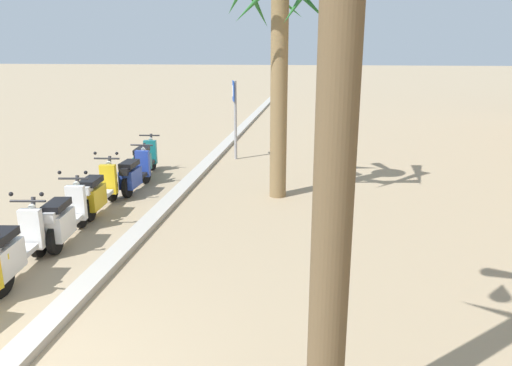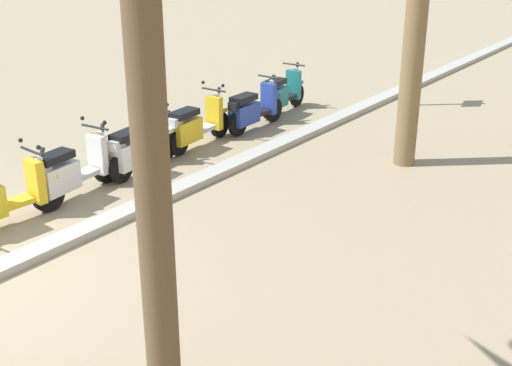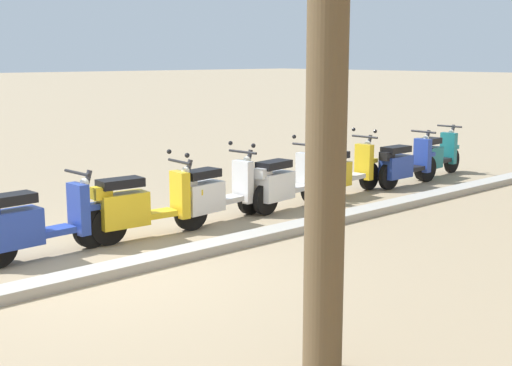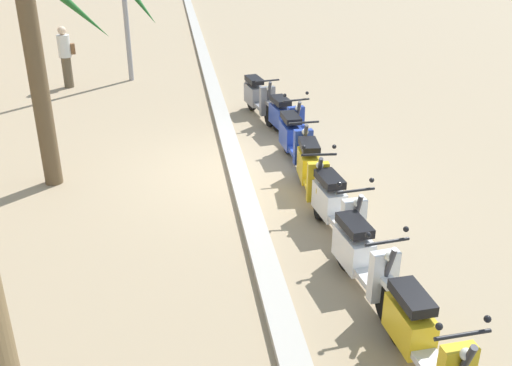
% 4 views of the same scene
% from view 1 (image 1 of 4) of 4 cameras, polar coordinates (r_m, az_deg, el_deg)
% --- Properties ---
extents(scooter_teal_gap_after_mid, '(1.77, 0.56, 1.04)m').
position_cam_1_polar(scooter_teal_gap_after_mid, '(13.14, -13.05, 2.65)').
color(scooter_teal_gap_after_mid, black).
rests_on(scooter_teal_gap_after_mid, ground).
extents(scooter_blue_last_in_row, '(1.78, 0.56, 1.04)m').
position_cam_1_polar(scooter_blue_last_in_row, '(11.83, -14.25, 1.09)').
color(scooter_blue_last_in_row, black).
rests_on(scooter_blue_last_in_row, ground).
extents(scooter_yellow_mid_centre, '(1.84, 0.56, 1.17)m').
position_cam_1_polar(scooter_yellow_mid_centre, '(10.50, -18.26, -1.01)').
color(scooter_yellow_mid_centre, black).
rests_on(scooter_yellow_mid_centre, ground).
extents(scooter_white_tail_end, '(1.75, 0.59, 1.17)m').
position_cam_1_polar(scooter_white_tail_end, '(9.08, -21.78, -3.89)').
color(scooter_white_tail_end, black).
rests_on(scooter_white_tail_end, ground).
extents(scooter_white_mid_front, '(1.81, 0.58, 1.17)m').
position_cam_1_polar(scooter_white_mid_front, '(7.99, -26.94, -7.13)').
color(scooter_white_mid_front, black).
rests_on(scooter_white_mid_front, ground).
extents(crossing_sign, '(0.59, 0.18, 2.40)m').
position_cam_1_polar(crossing_sign, '(14.73, -2.56, 8.59)').
color(crossing_sign, '#939399').
rests_on(crossing_sign, ground).
extents(palm_tree_far_corner, '(2.51, 2.48, 5.49)m').
position_cam_1_polar(palm_tree_far_corner, '(10.75, 2.91, 19.69)').
color(palm_tree_far_corner, olive).
rests_on(palm_tree_far_corner, ground).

